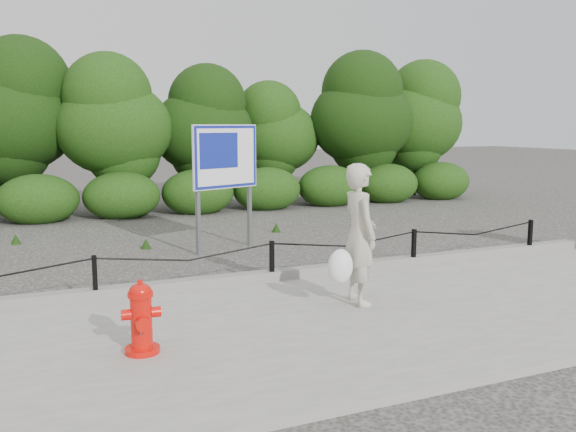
# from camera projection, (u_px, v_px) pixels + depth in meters

# --- Properties ---
(ground) EXTENTS (90.00, 90.00, 0.00)m
(ground) POSITION_uv_depth(u_px,v_px,m) (272.00, 286.00, 9.01)
(ground) COLOR #2D2B28
(ground) RESTS_ON ground
(sidewalk) EXTENTS (14.00, 4.00, 0.08)m
(sidewalk) POSITION_uv_depth(u_px,v_px,m) (335.00, 323.00, 7.19)
(sidewalk) COLOR gray
(sidewalk) RESTS_ON ground
(curb) EXTENTS (14.00, 0.22, 0.14)m
(curb) POSITION_uv_depth(u_px,v_px,m) (271.00, 275.00, 9.03)
(curb) COLOR slate
(curb) RESTS_ON sidewalk
(chain_barrier) EXTENTS (10.06, 0.06, 0.60)m
(chain_barrier) POSITION_uv_depth(u_px,v_px,m) (272.00, 256.00, 8.94)
(chain_barrier) COLOR black
(chain_barrier) RESTS_ON sidewalk
(treeline) EXTENTS (20.35, 3.69, 4.52)m
(treeline) POSITION_uv_depth(u_px,v_px,m) (169.00, 119.00, 16.95)
(treeline) COLOR black
(treeline) RESTS_ON ground
(fire_hydrant) EXTENTS (0.40, 0.41, 0.75)m
(fire_hydrant) POSITION_uv_depth(u_px,v_px,m) (141.00, 319.00, 6.11)
(fire_hydrant) COLOR red
(fire_hydrant) RESTS_ON sidewalk
(pedestrian) EXTENTS (0.76, 0.69, 1.81)m
(pedestrian) POSITION_uv_depth(u_px,v_px,m) (358.00, 236.00, 7.74)
(pedestrian) COLOR #B7B09C
(pedestrian) RESTS_ON sidewalk
(advertising_sign) EXTENTS (1.40, 0.61, 2.37)m
(advertising_sign) POSITION_uv_depth(u_px,v_px,m) (225.00, 162.00, 11.32)
(advertising_sign) COLOR slate
(advertising_sign) RESTS_ON ground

